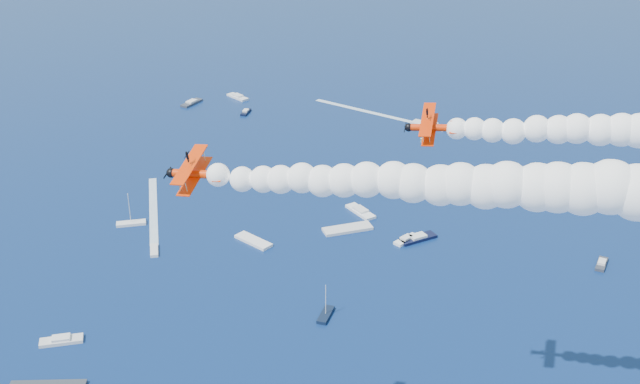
# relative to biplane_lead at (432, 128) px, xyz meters

# --- Properties ---
(biplane_lead) EXTENTS (7.89, 9.28, 7.02)m
(biplane_lead) POSITION_rel_biplane_lead_xyz_m (0.00, 0.00, 0.00)
(biplane_lead) COLOR red
(biplane_trail) EXTENTS (8.16, 9.50, 7.20)m
(biplane_trail) POSITION_rel_biplane_lead_xyz_m (-25.22, -20.24, -1.17)
(biplane_trail) COLOR #F73505
(smoke_trail_trail) EXTENTS (58.66, 9.72, 10.87)m
(smoke_trail_trail) POSITION_rel_biplane_lead_xyz_m (3.76, -19.39, 1.03)
(smoke_trail_trail) COLOR white
(spectator_boats) EXTENTS (209.92, 175.41, 0.70)m
(spectator_boats) POSITION_rel_biplane_lead_xyz_m (-15.55, 60.69, -54.22)
(spectator_boats) COLOR silver
(spectator_boats) RESTS_ON ground
(boat_wakes) EXTENTS (62.33, 110.09, 0.04)m
(boat_wakes) POSITION_rel_biplane_lead_xyz_m (-61.23, 105.52, -54.54)
(boat_wakes) COLOR white
(boat_wakes) RESTS_ON ground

